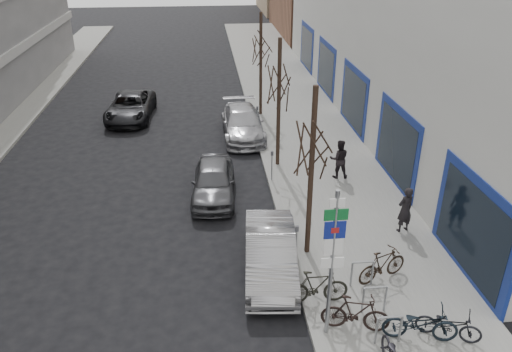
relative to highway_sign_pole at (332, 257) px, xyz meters
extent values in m
plane|color=black|center=(-2.40, 0.01, -2.46)|extent=(120.00, 120.00, 0.00)
cube|color=slate|center=(2.10, 10.01, -2.38)|extent=(5.00, 70.00, 0.15)
cylinder|color=gray|center=(0.00, 0.01, -0.36)|extent=(0.10, 0.10, 4.20)
cube|color=white|center=(0.00, -0.02, 1.44)|extent=(0.35, 0.03, 0.22)
cube|color=#0C5926|center=(0.00, -0.02, 1.14)|extent=(0.55, 0.03, 0.28)
cube|color=navy|center=(0.00, -0.02, 0.74)|extent=(0.50, 0.03, 0.45)
cube|color=maroon|center=(0.00, -0.03, 0.74)|extent=(0.18, 0.02, 0.14)
cube|color=white|center=(0.00, -0.02, 0.29)|extent=(0.45, 0.03, 0.45)
cube|color=white|center=(0.00, -0.02, -0.16)|extent=(0.55, 0.03, 0.28)
cylinder|color=gray|center=(1.10, -0.49, -1.91)|extent=(0.06, 0.06, 0.80)
cylinder|color=gray|center=(1.70, -0.49, -1.91)|extent=(0.06, 0.06, 0.80)
cylinder|color=gray|center=(1.40, -0.49, -1.51)|extent=(0.60, 0.06, 0.06)
cylinder|color=gray|center=(1.10, 0.61, -1.91)|extent=(0.06, 0.06, 0.80)
cylinder|color=gray|center=(1.70, 0.61, -1.91)|extent=(0.06, 0.06, 0.80)
cylinder|color=gray|center=(1.40, 0.61, -1.51)|extent=(0.60, 0.06, 0.06)
cylinder|color=gray|center=(1.10, 1.71, -1.91)|extent=(0.06, 0.06, 0.80)
cylinder|color=gray|center=(1.70, 1.71, -1.91)|extent=(0.06, 0.06, 0.80)
cylinder|color=gray|center=(1.40, 1.71, -1.51)|extent=(0.60, 0.06, 0.06)
cylinder|color=black|center=(0.20, 3.51, 0.29)|extent=(0.16, 0.16, 5.50)
cylinder|color=black|center=(0.20, 10.01, 0.29)|extent=(0.16, 0.16, 5.50)
cylinder|color=black|center=(0.20, 16.51, 0.29)|extent=(0.16, 0.16, 5.50)
cylinder|color=gray|center=(-0.25, 3.01, -1.76)|extent=(0.05, 0.05, 1.10)
cube|color=#3F3F44|center=(-0.25, 3.01, -1.13)|extent=(0.10, 0.08, 0.18)
cylinder|color=gray|center=(-0.25, 8.51, -1.76)|extent=(0.05, 0.05, 1.10)
cube|color=#3F3F44|center=(-0.25, 8.51, -1.13)|extent=(0.10, 0.08, 0.18)
cylinder|color=gray|center=(-0.25, 14.01, -1.76)|extent=(0.05, 0.05, 1.10)
cube|color=#3F3F44|center=(-0.25, 14.01, -1.13)|extent=(0.10, 0.08, 0.18)
imported|color=black|center=(0.72, 0.03, -1.78)|extent=(1.81, 0.95, 1.06)
imported|color=black|center=(2.21, -0.46, -1.75)|extent=(1.91, 0.93, 1.12)
imported|color=black|center=(-0.04, 1.12, -1.77)|extent=(1.78, 0.55, 1.07)
imported|color=black|center=(2.93, -0.48, -1.83)|extent=(1.62, 1.11, 0.96)
imported|color=black|center=(2.05, 1.91, -1.79)|extent=(1.76, 1.10, 1.03)
imported|color=#959599|center=(-1.07, 2.74, -1.77)|extent=(1.84, 4.30, 1.38)
imported|color=#49494E|center=(-2.60, 7.65, -1.79)|extent=(1.85, 4.04, 1.34)
imported|color=#9E9EA3|center=(-1.00, 13.68, -1.76)|extent=(1.99, 4.80, 1.39)
imported|color=black|center=(-6.78, 16.92, -1.79)|extent=(2.49, 4.90, 1.33)
imported|color=black|center=(3.62, 4.35, -1.50)|extent=(0.68, 0.55, 1.61)
imported|color=black|center=(2.47, 8.51, -1.49)|extent=(0.63, 0.46, 1.63)
camera|label=1|loc=(-2.75, -9.24, 6.83)|focal=35.00mm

